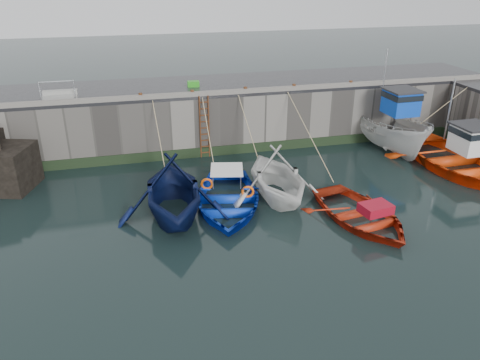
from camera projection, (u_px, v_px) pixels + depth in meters
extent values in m
plane|color=black|center=(316.00, 256.00, 15.83)|extent=(120.00, 120.00, 0.00)
cube|color=slate|center=(232.00, 112.00, 26.24)|extent=(30.00, 5.00, 3.00)
cube|color=black|center=(231.00, 84.00, 25.59)|extent=(30.00, 5.00, 0.16)
cube|color=slate|center=(242.00, 91.00, 23.44)|extent=(30.00, 0.30, 0.20)
cube|color=black|center=(243.00, 149.00, 24.52)|extent=(30.00, 0.08, 0.50)
cube|color=black|center=(3.00, 168.00, 20.36)|extent=(2.96, 2.83, 1.90)
cylinder|color=#3F1E0F|center=(200.00, 127.00, 23.43)|extent=(0.07, 0.07, 3.20)
cylinder|color=#3F1E0F|center=(209.00, 127.00, 23.53)|extent=(0.07, 0.07, 3.20)
cube|color=#3F1E0F|center=(205.00, 152.00, 24.02)|extent=(0.44, 0.06, 0.05)
cube|color=#3F1E0F|center=(205.00, 146.00, 23.88)|extent=(0.44, 0.06, 0.05)
cube|color=#3F1E0F|center=(205.00, 140.00, 23.75)|extent=(0.44, 0.06, 0.05)
cube|color=#3F1E0F|center=(205.00, 134.00, 23.61)|extent=(0.44, 0.06, 0.05)
cube|color=#3F1E0F|center=(205.00, 128.00, 23.47)|extent=(0.44, 0.06, 0.05)
cube|color=#3F1E0F|center=(204.00, 122.00, 23.34)|extent=(0.44, 0.06, 0.05)
cube|color=#3F1E0F|center=(204.00, 115.00, 23.20)|extent=(0.44, 0.06, 0.05)
cube|color=#3F1E0F|center=(204.00, 109.00, 23.06)|extent=(0.44, 0.06, 0.05)
cube|color=#3F1E0F|center=(204.00, 102.00, 22.93)|extent=(0.44, 0.06, 0.05)
imported|color=#09123A|center=(174.00, 215.00, 18.45)|extent=(4.87, 5.55, 2.80)
imported|color=#0D36C5|center=(227.00, 206.00, 19.14)|extent=(5.03, 6.22, 1.14)
imported|color=silver|center=(276.00, 197.00, 19.86)|extent=(4.40, 5.05, 2.58)
imported|color=#B8280F|center=(360.00, 220.00, 18.08)|extent=(4.27, 5.44, 1.02)
imported|color=silver|center=(390.00, 133.00, 25.00)|extent=(2.50, 6.32, 2.42)
cube|color=blue|center=(401.00, 102.00, 23.73)|extent=(1.44, 1.53, 1.20)
cube|color=black|center=(402.00, 96.00, 23.58)|extent=(1.50, 1.59, 0.28)
cube|color=#262628|center=(403.00, 90.00, 23.46)|extent=(1.64, 1.74, 0.08)
cylinder|color=#A5A8AD|center=(384.00, 77.00, 24.94)|extent=(0.08, 0.08, 3.00)
imported|color=#F5430C|center=(457.00, 161.00, 22.53)|extent=(5.19, 7.20, 1.48)
cube|color=white|center=(471.00, 139.00, 21.44)|extent=(1.42, 1.52, 1.20)
cube|color=black|center=(473.00, 132.00, 21.30)|extent=(1.48, 1.58, 0.28)
cube|color=#262628|center=(474.00, 126.00, 21.18)|extent=(1.62, 1.72, 0.08)
cylinder|color=#A5A8AD|center=(450.00, 110.00, 22.65)|extent=(0.08, 0.08, 3.00)
cube|color=#28991B|center=(193.00, 84.00, 24.72)|extent=(0.63, 0.41, 0.29)
cylinder|color=#A5A8AD|center=(40.00, 92.00, 21.56)|extent=(0.05, 0.05, 1.00)
cylinder|color=#A5A8AD|center=(74.00, 90.00, 21.90)|extent=(0.05, 0.05, 1.00)
cylinder|color=#A5A8AD|center=(56.00, 82.00, 21.54)|extent=(1.50, 0.05, 0.05)
cube|color=gray|center=(60.00, 97.00, 22.34)|extent=(1.60, 0.35, 0.18)
cube|color=gray|center=(60.00, 92.00, 22.57)|extent=(1.60, 0.35, 0.18)
cylinder|color=#3F1E0F|center=(141.00, 96.00, 22.40)|extent=(0.18, 0.18, 0.28)
cylinder|color=#3F1E0F|center=(192.00, 93.00, 22.96)|extent=(0.18, 0.18, 0.28)
cylinder|color=#3F1E0F|center=(245.00, 90.00, 23.56)|extent=(0.18, 0.18, 0.28)
cylinder|color=#3F1E0F|center=(294.00, 87.00, 24.13)|extent=(0.18, 0.18, 0.28)
cylinder|color=#3F1E0F|center=(351.00, 83.00, 24.84)|extent=(0.18, 0.18, 0.28)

